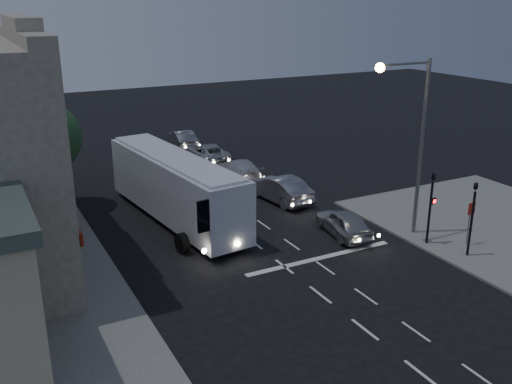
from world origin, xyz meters
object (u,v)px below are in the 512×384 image
car_sedan_c (208,153)px  street_tree (45,134)px  regulatory_sign (470,216)px  traffic_signal_main (431,200)px  tour_bus (175,186)px  traffic_signal_side (473,210)px  car_sedan_a (280,189)px  car_extra (182,139)px  car_sedan_b (240,169)px  car_suv (344,223)px  streetlight (413,129)px

car_sedan_c → street_tree: street_tree is taller
car_sedan_c → regulatory_sign: size_ratio=2.26×
traffic_signal_main → street_tree: size_ratio=0.66×
tour_bus → traffic_signal_side: traffic_signal_side is taller
car_sedan_a → car_extra: 15.26m
car_sedan_b → traffic_signal_side: 17.03m
car_suv → car_extra: bearing=-79.3°
car_suv → car_sedan_b: 11.44m
streetlight → street_tree: (-15.55, 12.82, -1.23)m
car_sedan_b → regulatory_sign: 16.32m
car_extra → street_tree: street_tree is taller
car_suv → car_sedan_b: size_ratio=0.87×
car_sedan_a → car_sedan_c: 10.32m
tour_bus → car_sedan_a: 6.82m
car_sedan_a → street_tree: street_tree is taller
car_suv → traffic_signal_main: bearing=142.8°
car_extra → traffic_signal_main: 24.83m
car_sedan_b → car_sedan_c: 5.09m
traffic_signal_main → regulatory_sign: size_ratio=1.86×
car_sedan_a → car_extra: bearing=-95.3°
car_extra → streetlight: size_ratio=0.50×
traffic_signal_side → car_sedan_c: bearing=101.5°
car_suv → street_tree: bearing=-32.8°
regulatory_sign → car_extra: bearing=102.3°
streetlight → tour_bus: bearing=141.7°
car_sedan_c → traffic_signal_side: bearing=103.8°
car_sedan_c → traffic_signal_main: traffic_signal_main is taller
car_suv → traffic_signal_side: size_ratio=0.99×
traffic_signal_side → streetlight: (-0.96, 3.40, 3.31)m
tour_bus → car_suv: bearing=-47.5°
traffic_signal_main → streetlight: size_ratio=0.46×
car_sedan_b → street_tree: bearing=5.8°
car_sedan_a → car_suv: bearing=85.5°
car_suv → regulatory_sign: bearing=147.5°
tour_bus → street_tree: (-5.82, 5.13, 2.47)m
traffic_signal_side → car_sedan_a: bearing=109.6°
car_sedan_a → regulatory_sign: size_ratio=2.20×
car_sedan_a → car_extra: (-0.57, 15.25, -0.06)m
car_sedan_b → street_tree: 12.97m
car_sedan_a → car_sedan_c: bearing=-95.3°
car_sedan_b → car_extra: bearing=-82.7°
tour_bus → regulatory_sign: (11.69, -10.14, -0.43)m
car_extra → tour_bus: bearing=74.0°
traffic_signal_main → streetlight: streetlight is taller
tour_bus → regulatory_sign: bearing=-47.5°
street_tree → streetlight: bearing=-39.5°
car_sedan_a → traffic_signal_main: size_ratio=1.18×
car_sedan_a → car_sedan_b: size_ratio=1.03×
regulatory_sign → car_sedan_a: bearing=115.9°
street_tree → car_sedan_c: bearing=23.6°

